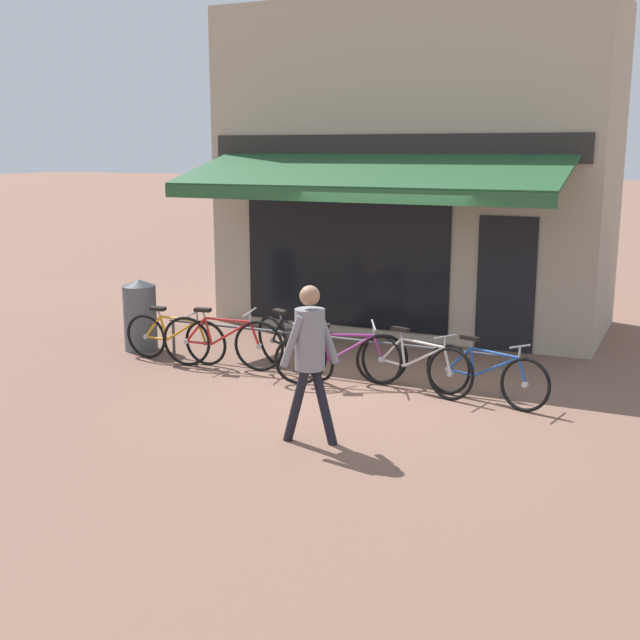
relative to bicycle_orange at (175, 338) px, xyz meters
The scene contains 11 objects.
ground_plane 2.91m from the bicycle_orange, ahead, with size 160.00×160.00×0.00m, color brown.
shop_front 5.37m from the bicycle_orange, 62.19° to the left, with size 6.64×4.87×5.50m.
bike_rack_rail 2.29m from the bicycle_orange, ahead, with size 5.13×0.04×0.57m.
bicycle_orange is the anchor object (origin of this frame).
bicycle_red 0.83m from the bicycle_orange, ahead, with size 1.83×0.52×0.88m.
bicycle_black 1.86m from the bicycle_orange, ahead, with size 1.65×0.94×0.89m.
bicycle_purple 2.70m from the bicycle_orange, ahead, with size 1.63×0.88×0.85m.
bicycle_silver 3.68m from the bicycle_orange, ahead, with size 1.71×0.60×0.83m.
bicycle_blue 4.62m from the bicycle_orange, ahead, with size 1.70×0.60×0.82m.
pedestrian_adult 3.97m from the bicycle_orange, 33.20° to the right, with size 0.61×0.43×1.73m.
litter_bin 1.02m from the bicycle_orange, 157.56° to the left, with size 0.52×0.52×1.12m.
Camera 1 is at (3.99, -9.42, 3.09)m, focal length 45.00 mm.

